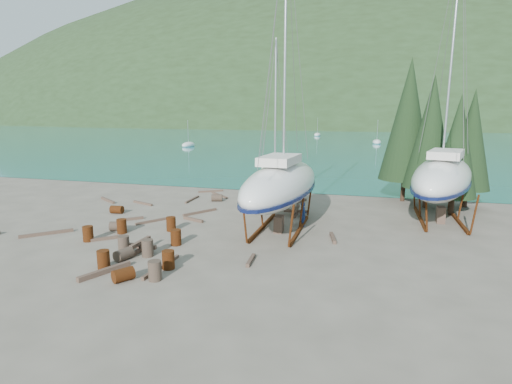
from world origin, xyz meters
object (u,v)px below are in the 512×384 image
(large_sailboat_near, at_px, (281,184))
(large_sailboat_far, at_px, (443,177))
(small_sailboat_shore, at_px, (274,179))
(worker, at_px, (303,214))

(large_sailboat_near, height_order, large_sailboat_far, large_sailboat_far)
(small_sailboat_shore, bearing_deg, large_sailboat_near, -78.39)
(large_sailboat_far, distance_m, worker, 9.76)
(worker, bearing_deg, large_sailboat_far, -80.51)
(small_sailboat_shore, relative_size, worker, 8.06)
(large_sailboat_far, bearing_deg, large_sailboat_near, -137.29)
(large_sailboat_near, height_order, worker, large_sailboat_near)
(large_sailboat_near, bearing_deg, small_sailboat_shore, 111.46)
(small_sailboat_shore, bearing_deg, large_sailboat_far, -12.99)
(large_sailboat_far, height_order, small_sailboat_shore, large_sailboat_far)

